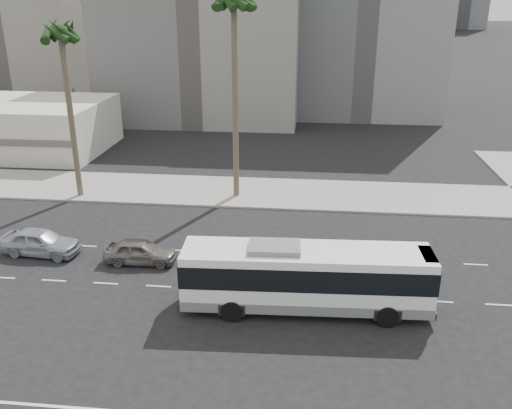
# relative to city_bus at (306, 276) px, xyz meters

# --- Properties ---
(ground) EXTENTS (700.00, 700.00, 0.00)m
(ground) POSITION_rel_city_bus_xyz_m (-2.03, 1.38, -1.86)
(ground) COLOR black
(ground) RESTS_ON ground
(sidewalk_north) EXTENTS (120.00, 7.00, 0.15)m
(sidewalk_north) POSITION_rel_city_bus_xyz_m (-2.03, 16.88, -1.79)
(sidewalk_north) COLOR gray
(sidewalk_north) RESTS_ON ground
(midrise_beige_west) EXTENTS (24.00, 18.00, 18.00)m
(midrise_beige_west) POSITION_rel_city_bus_xyz_m (-14.03, 46.38, 7.14)
(midrise_beige_west) COLOR slate
(midrise_beige_west) RESTS_ON ground
(midrise_gray_center) EXTENTS (20.00, 20.00, 26.00)m
(midrise_gray_center) POSITION_rel_city_bus_xyz_m (5.97, 53.38, 11.14)
(midrise_gray_center) COLOR slate
(midrise_gray_center) RESTS_ON ground
(midrise_beige_far) EXTENTS (18.00, 16.00, 15.00)m
(midrise_beige_far) POSITION_rel_city_bus_xyz_m (-40.03, 51.38, 5.64)
(midrise_beige_far) COLOR slate
(midrise_beige_far) RESTS_ON ground
(city_bus) EXTENTS (12.44, 3.30, 3.54)m
(city_bus) POSITION_rel_city_bus_xyz_m (0.00, 0.00, 0.00)
(city_bus) COLOR white
(city_bus) RESTS_ON ground
(car_a) EXTENTS (1.81, 4.31, 1.46)m
(car_a) POSITION_rel_city_bus_xyz_m (-9.85, 4.08, -1.13)
(car_a) COLOR slate
(car_a) RESTS_ON ground
(car_b) EXTENTS (2.36, 4.97, 1.64)m
(car_b) POSITION_rel_city_bus_xyz_m (-16.26, 4.53, -1.04)
(car_b) COLOR #989DA4
(car_b) RESTS_ON ground
(palm_near) EXTENTS (4.69, 4.69, 15.79)m
(palm_near) POSITION_rel_city_bus_xyz_m (-5.76, 15.90, 12.44)
(palm_near) COLOR brown
(palm_near) RESTS_ON ground
(palm_mid) EXTENTS (4.37, 4.37, 13.53)m
(palm_mid) POSITION_rel_city_bus_xyz_m (-18.06, 14.60, 10.31)
(palm_mid) COLOR brown
(palm_mid) RESTS_ON ground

